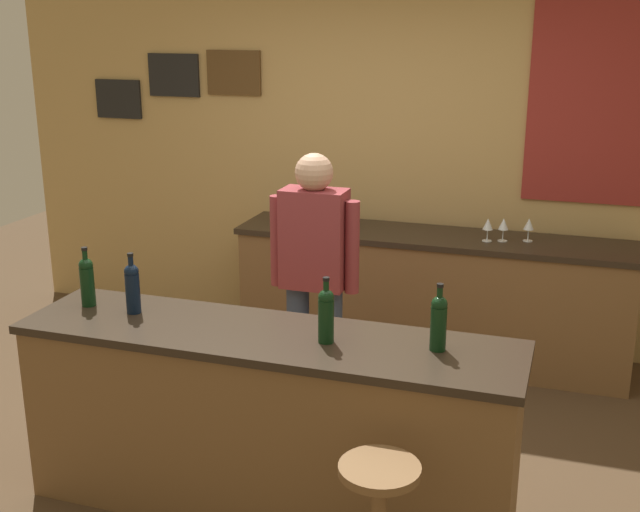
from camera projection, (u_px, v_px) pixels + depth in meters
name	position (u px, v px, depth m)	size (l,w,h in m)	color
ground_plane	(297.00, 465.00, 4.32)	(10.00, 10.00, 0.00)	#4C3823
back_wall	(397.00, 148.00, 5.74)	(6.00, 0.09, 2.80)	tan
bar_counter	(268.00, 422.00, 3.82)	(2.38, 0.60, 0.92)	brown
side_counter	(431.00, 297.00, 5.57)	(2.72, 0.56, 0.90)	brown
bartender	(314.00, 274.00, 4.49)	(0.52, 0.21, 1.62)	#384766
wine_bottle_a	(87.00, 280.00, 4.01)	(0.07, 0.07, 0.31)	black
wine_bottle_b	(132.00, 286.00, 3.91)	(0.07, 0.07, 0.31)	black
wine_bottle_c	(326.00, 314.00, 3.55)	(0.07, 0.07, 0.31)	black
wine_bottle_d	(439.00, 321.00, 3.47)	(0.07, 0.07, 0.31)	black
wine_glass_a	(310.00, 212.00, 5.61)	(0.07, 0.07, 0.16)	silver
wine_glass_b	(488.00, 225.00, 5.25)	(0.07, 0.07, 0.16)	silver
wine_glass_c	(503.00, 225.00, 5.26)	(0.07, 0.07, 0.16)	silver
wine_glass_d	(529.00, 225.00, 5.25)	(0.07, 0.07, 0.16)	silver
coffee_mug	(347.00, 220.00, 5.63)	(0.12, 0.08, 0.09)	#338C4C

